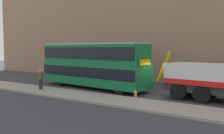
# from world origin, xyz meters

# --- Properties ---
(ground_plane) EXTENTS (120.00, 120.00, 0.00)m
(ground_plane) POSITION_xyz_m (0.00, 0.00, 0.00)
(ground_plane) COLOR #38383D
(near_kerb) EXTENTS (60.00, 2.80, 0.15)m
(near_kerb) POSITION_xyz_m (0.00, -4.20, 0.07)
(near_kerb) COLOR gray
(near_kerb) RESTS_ON ground_plane
(building_facade) EXTENTS (60.00, 1.50, 16.00)m
(building_facade) POSITION_xyz_m (0.00, 6.69, 8.07)
(building_facade) COLOR #9E7A5B
(building_facade) RESTS_ON ground_plane
(double_decker_bus) EXTENTS (11.19, 3.57, 4.06)m
(double_decker_bus) POSITION_xyz_m (-6.29, -0.46, 2.23)
(double_decker_bus) COLOR #146B38
(double_decker_bus) RESTS_ON ground_plane
(pedestrian_onlooker) EXTENTS (0.39, 0.47, 1.71)m
(pedestrian_onlooker) POSITION_xyz_m (-8.96, -4.11, 0.99)
(pedestrian_onlooker) COLOR #232333
(pedestrian_onlooker) RESTS_ON near_kerb
(traffic_cone_near_bus) EXTENTS (0.36, 0.36, 0.72)m
(traffic_cone_near_bus) POSITION_xyz_m (-0.95, -2.21, 0.34)
(traffic_cone_near_bus) COLOR orange
(traffic_cone_near_bus) RESTS_ON ground_plane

